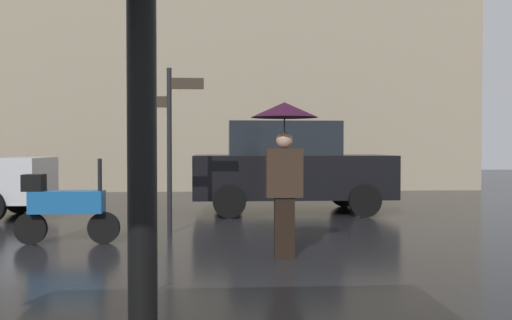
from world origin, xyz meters
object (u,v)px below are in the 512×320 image
object	(u,v)px
parked_scooter	(64,206)
street_signpost	(170,133)
pedestrian_with_umbrella	(284,142)
parked_car_right	(289,166)

from	to	relation	value
parked_scooter	street_signpost	distance (m)	2.04
pedestrian_with_umbrella	street_signpost	size ratio (longest dim) A/B	0.73
parked_car_right	street_signpost	distance (m)	3.64
pedestrian_with_umbrella	parked_scooter	size ratio (longest dim) A/B	1.32
parked_scooter	pedestrian_with_umbrella	bearing A→B (deg)	-29.36
parked_scooter	parked_car_right	distance (m)	5.28
pedestrian_with_umbrella	street_signpost	distance (m)	2.69
pedestrian_with_umbrella	parked_car_right	distance (m)	4.94
pedestrian_with_umbrella	street_signpost	xyz separation A→B (m)	(-1.64, 2.12, 0.17)
street_signpost	pedestrian_with_umbrella	bearing A→B (deg)	-52.29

